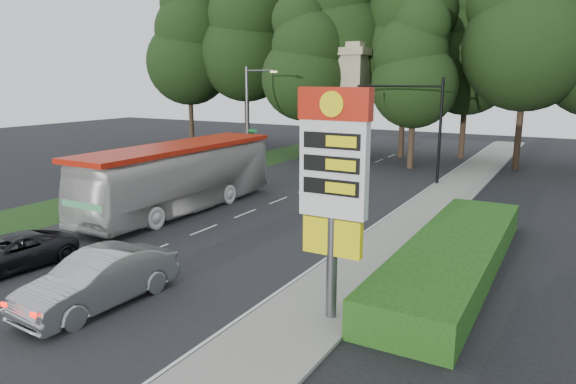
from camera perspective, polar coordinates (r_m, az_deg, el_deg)
The scene contains 21 objects.
ground at distance 19.96m, azimuth -23.02°, elevation -9.32°, with size 120.00×120.00×0.00m, color black.
road_surface at distance 28.40m, azimuth -3.62°, elevation -1.98°, with size 14.00×80.00×0.02m, color black.
sidewalk_right at distance 24.93m, azimuth 13.02°, elevation -4.21°, with size 3.00×80.00×0.12m, color gray.
grass_verge_left at distance 38.67m, azimuth -10.59°, elevation 1.70°, with size 5.00×50.00×0.02m, color #193814.
hedge at distance 20.39m, azimuth 17.96°, elevation -6.67°, with size 3.00×14.00×1.20m, color #1C4412.
gas_station_pylon at distance 14.51m, azimuth 5.08°, elevation 2.02°, with size 2.10×0.45×6.85m.
traffic_signal_mast at distance 36.33m, azimuth 14.60°, elevation 8.25°, with size 6.10×0.35×7.20m.
streetlight_signs at distance 39.80m, azimuth -4.29°, elevation 8.61°, with size 2.75×0.98×8.00m.
monument at distance 44.47m, azimuth 6.99°, elevation 9.80°, with size 3.00×3.00×10.05m.
tree_far_west at distance 57.67m, azimuth -11.01°, elevation 15.80°, with size 8.96×8.96×17.60m.
tree_west_mid at distance 55.72m, azimuth -4.73°, elevation 17.13°, with size 9.80×9.80×19.25m.
tree_west_near at distance 54.25m, azimuth 1.99°, elevation 15.53°, with size 8.40×8.40×16.50m.
tree_center_left at distance 48.63m, azimuth 5.21°, elevation 18.22°, with size 10.08×10.08×19.80m.
tree_center_right at distance 48.28m, azimuth 13.01°, elevation 16.81°, with size 9.24×9.24×18.15m.
tree_east_near at distance 48.93m, azimuth 19.44°, elevation 14.80°, with size 8.12×8.12×15.95m.
tree_east_mid at distance 44.41m, azimuth 25.24°, elevation 16.83°, with size 9.52×9.52×18.70m.
tree_monument_left at distance 45.26m, azimuth 1.78°, elevation 14.46°, with size 7.28×7.28×14.30m.
tree_monument_right at distance 42.15m, azimuth 13.93°, elevation 13.35°, with size 6.72×6.72×13.20m.
transit_bus at distance 28.46m, azimuth -11.91°, elevation 1.54°, with size 3.06×13.07×3.64m, color beige.
sedan_silver at distance 17.47m, azimuth -20.30°, elevation -9.12°, with size 1.84×5.28×1.74m, color #9DA1A5.
suv_charcoal at distance 22.08m, azimuth -28.46°, elevation -5.99°, with size 2.17×4.70×1.31m, color black.
Camera 1 is at (15.08, -11.01, 7.05)m, focal length 32.00 mm.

